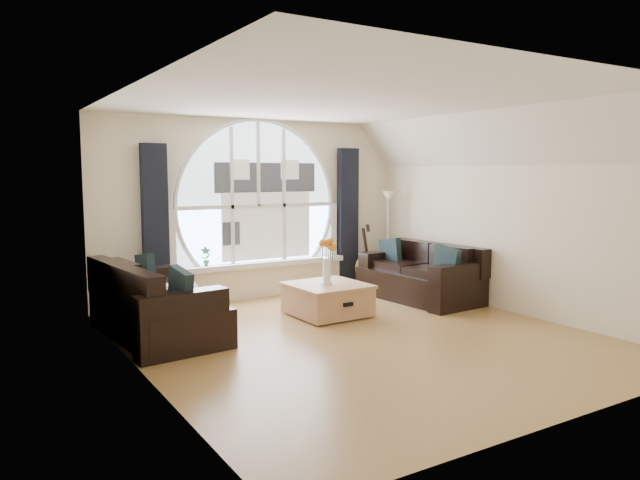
{
  "coord_description": "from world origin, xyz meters",
  "views": [
    {
      "loc": [
        -3.92,
        -5.5,
        1.9
      ],
      "look_at": [
        0.0,
        0.9,
        1.05
      ],
      "focal_mm": 33.37,
      "sensor_mm": 36.0,
      "label": 1
    }
  ],
  "objects": [
    {
      "name": "ground",
      "position": [
        0.0,
        0.0,
        0.0
      ],
      "size": [
        5.0,
        5.5,
        0.01
      ],
      "primitive_type": "cube",
      "color": "brown",
      "rests_on": "ground"
    },
    {
      "name": "ceiling",
      "position": [
        0.0,
        0.0,
        2.7
      ],
      "size": [
        5.0,
        5.5,
        0.01
      ],
      "primitive_type": "cube",
      "color": "silver",
      "rests_on": "ground"
    },
    {
      "name": "wall_back",
      "position": [
        0.0,
        2.75,
        1.35
      ],
      "size": [
        5.0,
        0.01,
        2.7
      ],
      "primitive_type": "cube",
      "color": "beige",
      "rests_on": "ground"
    },
    {
      "name": "wall_front",
      "position": [
        0.0,
        -2.75,
        1.35
      ],
      "size": [
        5.0,
        0.01,
        2.7
      ],
      "primitive_type": "cube",
      "color": "beige",
      "rests_on": "ground"
    },
    {
      "name": "wall_left",
      "position": [
        -2.5,
        0.0,
        1.35
      ],
      "size": [
        0.01,
        5.5,
        2.7
      ],
      "primitive_type": "cube",
      "color": "beige",
      "rests_on": "ground"
    },
    {
      "name": "wall_right",
      "position": [
        2.5,
        0.0,
        1.35
      ],
      "size": [
        0.01,
        5.5,
        2.7
      ],
      "primitive_type": "cube",
      "color": "beige",
      "rests_on": "ground"
    },
    {
      "name": "attic_slope",
      "position": [
        2.2,
        0.0,
        2.35
      ],
      "size": [
        0.92,
        5.5,
        0.72
      ],
      "primitive_type": "cube",
      "color": "silver",
      "rests_on": "ground"
    },
    {
      "name": "arched_window",
      "position": [
        0.0,
        2.72,
        1.62
      ],
      "size": [
        2.6,
        0.06,
        2.15
      ],
      "primitive_type": "cube",
      "color": "silver",
      "rests_on": "wall_back"
    },
    {
      "name": "window_sill",
      "position": [
        0.0,
        2.65,
        0.51
      ],
      "size": [
        2.9,
        0.22,
        0.08
      ],
      "primitive_type": "cube",
      "color": "white",
      "rests_on": "wall_back"
    },
    {
      "name": "window_frame",
      "position": [
        0.0,
        2.69,
        1.62
      ],
      "size": [
        2.76,
        0.08,
        2.15
      ],
      "primitive_type": "cube",
      "color": "white",
      "rests_on": "wall_back"
    },
    {
      "name": "neighbor_house",
      "position": [
        0.15,
        2.71,
        1.5
      ],
      "size": [
        1.7,
        0.02,
        1.5
      ],
      "primitive_type": "cube",
      "color": "silver",
      "rests_on": "wall_back"
    },
    {
      "name": "curtain_left",
      "position": [
        -1.6,
        2.63,
        1.15
      ],
      "size": [
        0.35,
        0.12,
        2.3
      ],
      "primitive_type": "cube",
      "color": "black",
      "rests_on": "ground"
    },
    {
      "name": "curtain_right",
      "position": [
        1.6,
        2.63,
        1.15
      ],
      "size": [
        0.35,
        0.12,
        2.3
      ],
      "primitive_type": "cube",
      "color": "black",
      "rests_on": "ground"
    },
    {
      "name": "sofa_left",
      "position": [
        -1.99,
        1.25,
        0.4
      ],
      "size": [
        1.18,
        2.06,
        0.87
      ],
      "primitive_type": "cube",
      "rotation": [
        0.0,
        0.0,
        0.1
      ],
      "color": "black",
      "rests_on": "ground"
    },
    {
      "name": "sofa_right",
      "position": [
        1.96,
        1.24,
        0.4
      ],
      "size": [
        1.05,
        1.93,
        0.83
      ],
      "primitive_type": "cube",
      "rotation": [
        0.0,
        0.0,
        0.06
      ],
      "color": "black",
      "rests_on": "ground"
    },
    {
      "name": "coffee_chest",
      "position": [
        0.24,
        1.1,
        0.23
      ],
      "size": [
        0.99,
        0.99,
        0.47
      ],
      "primitive_type": "cube",
      "rotation": [
        0.0,
        0.0,
        0.03
      ],
      "color": "#B17C54",
      "rests_on": "ground"
    },
    {
      "name": "throw_blanket",
      "position": [
        -1.79,
        1.23,
        0.5
      ],
      "size": [
        0.64,
        0.64,
        0.1
      ],
      "primitive_type": "cube",
      "rotation": [
        0.0,
        0.0,
        -0.17
      ],
      "color": "silver",
      "rests_on": "sofa_left"
    },
    {
      "name": "vase_flowers",
      "position": [
        0.22,
        1.09,
        0.82
      ],
      "size": [
        0.24,
        0.24,
        0.7
      ],
      "primitive_type": "cube",
      "color": "white",
      "rests_on": "coffee_chest"
    },
    {
      "name": "floor_lamp",
      "position": [
        2.14,
        2.24,
        0.8
      ],
      "size": [
        0.24,
        0.24,
        1.6
      ],
      "primitive_type": "cube",
      "color": "#B2B2B2",
      "rests_on": "ground"
    },
    {
      "name": "guitar",
      "position": [
        1.82,
        2.48,
        0.53
      ],
      "size": [
        0.39,
        0.29,
        1.06
      ],
      "primitive_type": "cube",
      "rotation": [
        0.0,
        0.0,
        0.14
      ],
      "color": "brown",
      "rests_on": "ground"
    },
    {
      "name": "potted_plant",
      "position": [
        -0.87,
        2.65,
        0.69
      ],
      "size": [
        0.16,
        0.11,
        0.29
      ],
      "primitive_type": "imported",
      "rotation": [
        0.0,
        0.0,
        -0.07
      ],
      "color": "#1E6023",
      "rests_on": "window_sill"
    }
  ]
}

